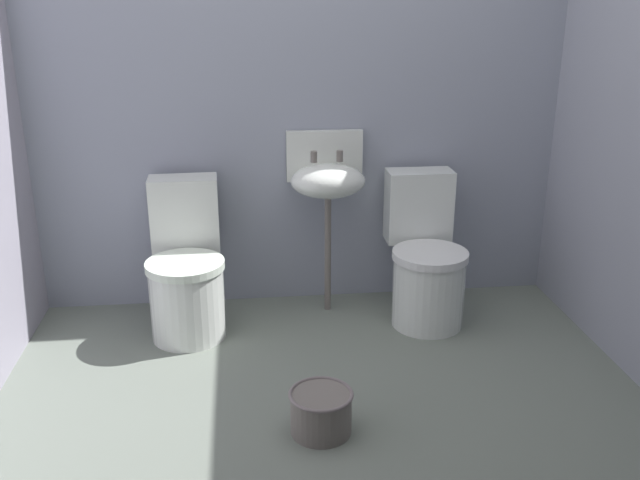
% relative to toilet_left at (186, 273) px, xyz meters
% --- Properties ---
extents(ground_plane, '(3.30, 3.00, 0.08)m').
position_rel_toilet_left_xyz_m(ground_plane, '(0.63, -0.95, -0.36)').
color(ground_plane, slate).
extents(wall_back, '(3.30, 0.10, 2.25)m').
position_rel_toilet_left_xyz_m(wall_back, '(0.63, 0.40, 0.80)').
color(wall_back, '#9096A7').
rests_on(wall_back, ground).
extents(toilet_left, '(0.41, 0.60, 0.78)m').
position_rel_toilet_left_xyz_m(toilet_left, '(0.00, 0.00, 0.00)').
color(toilet_left, silver).
rests_on(toilet_left, ground).
extents(toilet_right, '(0.40, 0.59, 0.78)m').
position_rel_toilet_left_xyz_m(toilet_right, '(1.27, -0.00, 0.00)').
color(toilet_right, white).
rests_on(toilet_right, ground).
extents(sink, '(0.42, 0.35, 0.99)m').
position_rel_toilet_left_xyz_m(sink, '(0.76, 0.19, 0.43)').
color(sink, slate).
rests_on(sink, ground).
extents(bucket, '(0.27, 0.27, 0.18)m').
position_rel_toilet_left_xyz_m(bucket, '(0.59, -1.00, -0.23)').
color(bucket, slate).
rests_on(bucket, ground).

